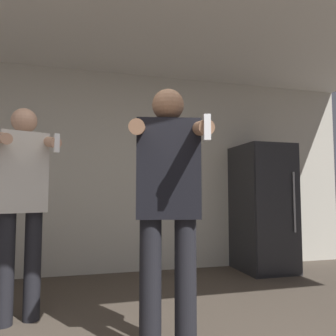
# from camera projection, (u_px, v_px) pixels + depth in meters

# --- Properties ---
(wall_back) EXTENTS (7.00, 0.06, 2.55)m
(wall_back) POSITION_uv_depth(u_px,v_px,m) (102.00, 170.00, 4.14)
(wall_back) COLOR beige
(wall_back) RESTS_ON ground_plane
(ceiling_slab) EXTENTS (7.00, 3.43, 0.05)m
(ceiling_slab) POSITION_uv_depth(u_px,v_px,m) (115.00, 8.00, 2.81)
(ceiling_slab) COLOR silver
(ceiling_slab) RESTS_ON wall_back
(refrigerator) EXTENTS (0.63, 0.76, 1.61)m
(refrigerator) POSITION_uv_depth(u_px,v_px,m) (263.00, 207.00, 4.24)
(refrigerator) COLOR #262628
(refrigerator) RESTS_ON ground_plane
(person_woman_foreground) EXTENTS (0.53, 0.54, 1.66)m
(person_woman_foreground) POSITION_uv_depth(u_px,v_px,m) (168.00, 199.00, 2.05)
(person_woman_foreground) COLOR black
(person_woman_foreground) RESTS_ON ground_plane
(person_man_side) EXTENTS (0.51, 0.53, 1.67)m
(person_man_side) POSITION_uv_depth(u_px,v_px,m) (22.00, 196.00, 2.56)
(person_man_side) COLOR black
(person_man_side) RESTS_ON ground_plane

